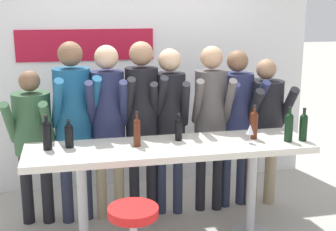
{
  "coord_description": "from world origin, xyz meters",
  "views": [
    {
      "loc": [
        -0.88,
        -3.94,
        2.23
      ],
      "look_at": [
        0.0,
        0.1,
        1.22
      ],
      "focal_mm": 50.0,
      "sensor_mm": 36.0,
      "label": 1
    }
  ],
  "objects_px": {
    "person_far_right": "(236,112)",
    "wine_glass_0": "(250,130)",
    "tasting_table": "(170,158)",
    "person_center": "(142,110)",
    "wine_bottle_5": "(254,123)",
    "wine_bottle_1": "(137,131)",
    "wine_bottle_6": "(303,126)",
    "person_rightmost": "(264,118)",
    "wine_bottle_0": "(69,134)",
    "wine_bottle_3": "(289,126)",
    "person_center_left": "(108,113)",
    "person_center_right": "(170,113)",
    "person_left": "(73,113)",
    "person_right": "(211,110)",
    "person_far_left": "(33,132)",
    "wine_bottle_4": "(47,134)",
    "wine_bottle_2": "(179,128)"
  },
  "relations": [
    {
      "from": "person_rightmost",
      "to": "wine_glass_0",
      "type": "relative_size",
      "value": 9.25
    },
    {
      "from": "wine_bottle_4",
      "to": "person_right",
      "type": "bearing_deg",
      "value": 16.99
    },
    {
      "from": "wine_glass_0",
      "to": "person_rightmost",
      "type": "bearing_deg",
      "value": 57.68
    },
    {
      "from": "person_far_left",
      "to": "wine_bottle_6",
      "type": "height_order",
      "value": "person_far_left"
    },
    {
      "from": "person_center_left",
      "to": "wine_glass_0",
      "type": "relative_size",
      "value": 10.27
    },
    {
      "from": "person_rightmost",
      "to": "person_center_left",
      "type": "bearing_deg",
      "value": 179.59
    },
    {
      "from": "person_far_left",
      "to": "person_rightmost",
      "type": "bearing_deg",
      "value": 7.57
    },
    {
      "from": "wine_bottle_6",
      "to": "wine_bottle_5",
      "type": "bearing_deg",
      "value": 159.91
    },
    {
      "from": "person_far_left",
      "to": "person_center",
      "type": "xyz_separation_m",
      "value": [
        1.08,
        -0.07,
        0.19
      ]
    },
    {
      "from": "wine_bottle_5",
      "to": "person_far_right",
      "type": "bearing_deg",
      "value": 84.45
    },
    {
      "from": "person_left",
      "to": "person_rightmost",
      "type": "distance_m",
      "value": 2.03
    },
    {
      "from": "person_center_right",
      "to": "person_center",
      "type": "bearing_deg",
      "value": -167.68
    },
    {
      "from": "person_center_right",
      "to": "wine_bottle_1",
      "type": "relative_size",
      "value": 5.59
    },
    {
      "from": "person_right",
      "to": "person_far_right",
      "type": "distance_m",
      "value": 0.32
    },
    {
      "from": "tasting_table",
      "to": "person_far_left",
      "type": "relative_size",
      "value": 1.63
    },
    {
      "from": "wine_bottle_1",
      "to": "wine_bottle_6",
      "type": "height_order",
      "value": "wine_bottle_1"
    },
    {
      "from": "tasting_table",
      "to": "person_far_right",
      "type": "bearing_deg",
      "value": 37.35
    },
    {
      "from": "person_center_right",
      "to": "wine_bottle_4",
      "type": "distance_m",
      "value": 1.31
    },
    {
      "from": "person_center_left",
      "to": "wine_bottle_2",
      "type": "xyz_separation_m",
      "value": [
        0.61,
        -0.49,
        -0.06
      ]
    },
    {
      "from": "wine_bottle_0",
      "to": "person_far_left",
      "type": "bearing_deg",
      "value": 122.11
    },
    {
      "from": "person_right",
      "to": "wine_bottle_4",
      "type": "distance_m",
      "value": 1.72
    },
    {
      "from": "person_far_right",
      "to": "tasting_table",
      "type": "bearing_deg",
      "value": -149.25
    },
    {
      "from": "person_center_left",
      "to": "person_center_right",
      "type": "distance_m",
      "value": 0.63
    },
    {
      "from": "person_far_right",
      "to": "wine_glass_0",
      "type": "xyz_separation_m",
      "value": [
        -0.15,
        -0.76,
        0.01
      ]
    },
    {
      "from": "person_far_left",
      "to": "person_rightmost",
      "type": "xyz_separation_m",
      "value": [
        2.42,
        -0.06,
        0.03
      ]
    },
    {
      "from": "person_center_left",
      "to": "wine_bottle_0",
      "type": "height_order",
      "value": "person_center_left"
    },
    {
      "from": "person_right",
      "to": "person_rightmost",
      "type": "relative_size",
      "value": 1.09
    },
    {
      "from": "person_right",
      "to": "wine_bottle_6",
      "type": "height_order",
      "value": "person_right"
    },
    {
      "from": "person_center_left",
      "to": "wine_bottle_6",
      "type": "bearing_deg",
      "value": -16.92
    },
    {
      "from": "person_center",
      "to": "wine_bottle_3",
      "type": "distance_m",
      "value": 1.45
    },
    {
      "from": "person_center",
      "to": "person_far_right",
      "type": "xyz_separation_m",
      "value": [
        1.03,
        0.06,
        -0.09
      ]
    },
    {
      "from": "wine_bottle_2",
      "to": "person_rightmost",
      "type": "bearing_deg",
      "value": 24.79
    },
    {
      "from": "person_far_left",
      "to": "person_far_right",
      "type": "height_order",
      "value": "person_far_right"
    },
    {
      "from": "wine_bottle_1",
      "to": "wine_bottle_3",
      "type": "bearing_deg",
      "value": -5.92
    },
    {
      "from": "person_right",
      "to": "wine_bottle_4",
      "type": "xyz_separation_m",
      "value": [
        -1.64,
        -0.5,
        -0.01
      ]
    },
    {
      "from": "wine_bottle_0",
      "to": "wine_bottle_5",
      "type": "xyz_separation_m",
      "value": [
        1.7,
        -0.09,
        0.03
      ]
    },
    {
      "from": "person_right",
      "to": "wine_bottle_5",
      "type": "relative_size",
      "value": 5.53
    },
    {
      "from": "person_far_left",
      "to": "wine_bottle_6",
      "type": "xyz_separation_m",
      "value": [
        2.48,
        -0.8,
        0.13
      ]
    },
    {
      "from": "wine_bottle_1",
      "to": "wine_bottle_5",
      "type": "height_order",
      "value": "wine_bottle_5"
    },
    {
      "from": "wine_bottle_0",
      "to": "wine_bottle_3",
      "type": "bearing_deg",
      "value": -6.76
    },
    {
      "from": "wine_bottle_5",
      "to": "person_center_left",
      "type": "bearing_deg",
      "value": 155.84
    },
    {
      "from": "tasting_table",
      "to": "wine_bottle_3",
      "type": "distance_m",
      "value": 1.13
    },
    {
      "from": "person_rightmost",
      "to": "wine_bottle_6",
      "type": "distance_m",
      "value": 0.76
    },
    {
      "from": "wine_bottle_1",
      "to": "wine_bottle_3",
      "type": "xyz_separation_m",
      "value": [
        1.39,
        -0.14,
        0.01
      ]
    },
    {
      "from": "tasting_table",
      "to": "person_center",
      "type": "bearing_deg",
      "value": 104.63
    },
    {
      "from": "person_right",
      "to": "wine_glass_0",
      "type": "bearing_deg",
      "value": -69.56
    },
    {
      "from": "person_center_right",
      "to": "person_far_right",
      "type": "height_order",
      "value": "person_center_right"
    },
    {
      "from": "person_center_right",
      "to": "wine_bottle_2",
      "type": "distance_m",
      "value": 0.49
    },
    {
      "from": "person_center_right",
      "to": "person_far_right",
      "type": "xyz_separation_m",
      "value": [
        0.74,
        0.05,
        -0.04
      ]
    },
    {
      "from": "tasting_table",
      "to": "person_left",
      "type": "xyz_separation_m",
      "value": [
        -0.84,
        0.64,
        0.32
      ]
    }
  ]
}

